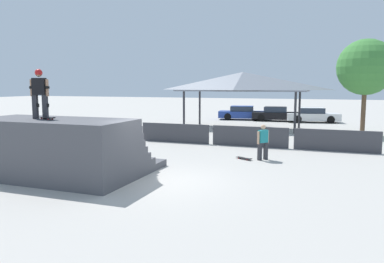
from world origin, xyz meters
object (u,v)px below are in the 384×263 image
Objects in this scene: bystander_walking at (263,140)px; skateboard_on_deck at (47,118)px; skateboard_on_ground at (244,158)px; parked_car_black at (276,114)px; tree_beside_pavilion at (366,67)px; parked_car_blue at (243,113)px; skater_on_deck at (39,90)px; parked_car_white at (312,115)px.

skateboard_on_deck is at bearing -6.65° from bystander_walking.
skateboard_on_deck is 0.54× the size of bystander_walking.
skateboard_on_ground is 18.35m from parked_car_black.
tree_beside_pavilion reaches higher than bystander_walking.
skateboard_on_deck reaches higher than bystander_walking.
parked_car_blue is at bearing 132.08° from skateboard_on_ground.
bystander_walking reaches higher than skateboard_on_ground.
skater_on_deck is 8.57m from skateboard_on_ground.
parked_car_white is at bearing -13.56° from parked_car_blue.
skateboard_on_ground is (5.47, 5.65, -2.04)m from skateboard_on_deck.
tree_beside_pavilion is 1.30× the size of parked_car_white.
parked_car_black is at bearing 102.37° from skateboard_on_deck.
tree_beside_pavilion is at bearing 39.72° from skater_on_deck.
skateboard_on_ground is (5.88, 5.50, -2.95)m from skater_on_deck.
bystander_walking reaches higher than parked_car_black.
skateboard_on_ground is 0.18× the size of parked_car_black.
parked_car_blue is 3.10m from parked_car_black.
parked_car_black is (-1.87, 18.12, -0.25)m from bystander_walking.
skateboard_on_deck is 0.17× the size of parked_car_blue.
skater_on_deck is 2.05× the size of skateboard_on_deck.
skateboard_on_deck is 24.28m from parked_car_blue.
skater_on_deck is 2.15× the size of skateboard_on_ground.
skateboard_on_deck is 1.05× the size of skateboard_on_ground.
tree_beside_pavilion is at bearing -50.97° from parked_car_blue.
parked_car_black reaches higher than skateboard_on_ground.
parked_car_black is at bearing 166.03° from parked_car_white.
bystander_walking is (6.62, 5.68, -2.16)m from skater_on_deck.
parked_car_white is (3.09, -0.15, 0.00)m from parked_car_black.
parked_car_blue and parked_car_white have the same top height.
parked_car_blue is 6.20m from parked_car_white.
skater_on_deck is at bearing -177.64° from skateboard_on_deck.
skater_on_deck is at bearing -119.51° from parked_car_white.
skater_on_deck is 0.28× the size of tree_beside_pavilion.
skateboard_on_deck is 8.12m from skateboard_on_ground.
skateboard_on_deck is at bearing -105.24° from parked_car_black.
skateboard_on_ground is at bearing -91.45° from parked_car_black.
skateboard_on_ground is at bearing -35.77° from bystander_walking.
bystander_walking is at bearing 25.88° from skater_on_deck.
parked_car_black is (-6.47, 8.09, -3.68)m from tree_beside_pavilion.
tree_beside_pavilion is 1.39× the size of parked_car_black.
bystander_walking is 18.22m from parked_car_black.
skateboard_on_deck is 19.32m from tree_beside_pavilion.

